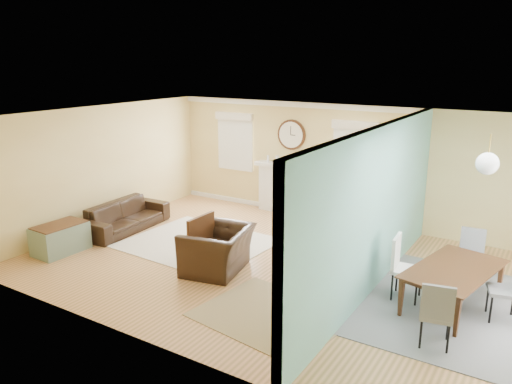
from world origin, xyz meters
TOP-DOWN VIEW (x-y plane):
  - floor at (0.00, 0.00)m, footprint 9.00×9.00m
  - wall_back at (0.00, 3.00)m, footprint 9.00×0.02m
  - wall_front at (0.00, -3.00)m, footprint 9.00×0.02m
  - wall_left at (-4.50, 0.00)m, footprint 0.02×6.00m
  - ceiling at (0.00, 0.00)m, footprint 9.00×6.00m
  - partition at (1.51, 0.28)m, footprint 0.17×6.00m
  - fireplace at (-1.50, 2.88)m, footprint 1.70×0.30m
  - wall_clock at (-1.50, 2.97)m, footprint 0.70×0.07m
  - window_left at (-3.05, 2.95)m, footprint 1.05×0.13m
  - window_right at (0.05, 2.95)m, footprint 1.05×0.13m
  - pendant at (3.00, 0.00)m, footprint 0.30×0.30m
  - rug_cream at (-2.07, 0.14)m, footprint 2.79×2.45m
  - rug_jute at (0.62, -1.55)m, footprint 2.19×1.88m
  - rug_grey at (2.76, 0.06)m, footprint 2.62×3.27m
  - sofa at (-3.89, -0.01)m, footprint 0.93×2.09m
  - eames_chair at (-0.95, -0.69)m, footprint 1.24×1.35m
  - green_chair at (0.57, 1.99)m, footprint 0.96×0.97m
  - trunk at (-3.97, -1.57)m, footprint 0.62×0.98m
  - credenza at (1.19, 1.20)m, footprint 0.54×1.59m
  - tv at (1.17, 1.20)m, footprint 0.24×1.10m
  - garden_stool at (1.25, 0.01)m, footprint 0.33×0.33m
  - potted_plant at (1.25, 0.01)m, footprint 0.45×0.43m
  - dining_table at (2.76, 0.06)m, footprint 1.33×1.91m
  - dining_chair_n at (2.79, 1.14)m, footprint 0.41×0.41m
  - dining_chair_s at (2.75, -1.11)m, footprint 0.47×0.47m
  - dining_chair_w at (2.09, -0.03)m, footprint 0.47×0.47m
  - dining_chair_e at (3.40, 0.04)m, footprint 0.50×0.50m

SIDE VIEW (x-z plane):
  - floor at x=0.00m, z-range 0.00..0.00m
  - rug_jute at x=0.62m, z-range 0.00..0.01m
  - rug_grey at x=2.76m, z-range 0.00..0.01m
  - rug_cream at x=-2.07m, z-range 0.00..0.01m
  - garden_stool at x=1.25m, z-range 0.00..0.48m
  - trunk at x=-3.97m, z-range 0.00..0.55m
  - sofa at x=-3.89m, z-range 0.00..0.60m
  - dining_table at x=2.76m, z-range 0.00..0.61m
  - green_chair at x=0.57m, z-range 0.00..0.63m
  - eames_chair at x=-0.95m, z-range 0.00..0.76m
  - credenza at x=1.19m, z-range 0.00..0.80m
  - dining_chair_n at x=2.79m, z-range 0.07..0.94m
  - dining_chair_s at x=2.75m, z-range 0.08..0.98m
  - dining_chair_e at x=3.40m, z-range 0.08..1.01m
  - dining_chair_w at x=2.09m, z-range 0.09..1.07m
  - fireplace at x=-1.50m, z-range 0.01..1.18m
  - potted_plant at x=1.25m, z-range 0.48..0.87m
  - tv at x=1.17m, z-range 0.80..1.43m
  - wall_back at x=0.00m, z-range 0.00..2.60m
  - wall_front at x=0.00m, z-range 0.00..2.60m
  - wall_left at x=-4.50m, z-range 0.00..2.60m
  - partition at x=1.51m, z-range 0.06..2.66m
  - window_left at x=-3.05m, z-range 0.95..2.37m
  - window_right at x=0.05m, z-range 0.95..2.37m
  - wall_clock at x=-1.50m, z-range 1.50..2.20m
  - pendant at x=3.00m, z-range 1.93..2.48m
  - ceiling at x=0.00m, z-range 2.59..2.61m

